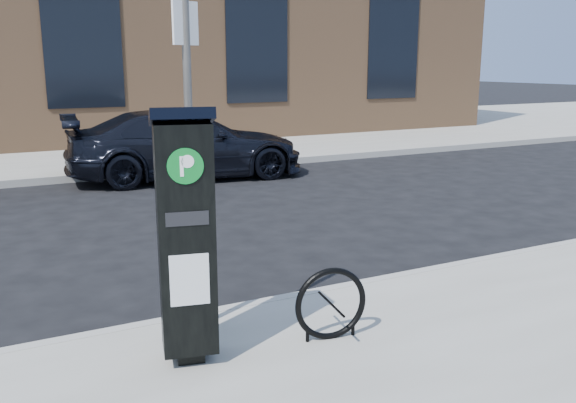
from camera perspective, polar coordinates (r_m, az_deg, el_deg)
ground at (r=6.27m, az=1.04°, el=-9.85°), size 120.00×120.00×0.00m
sidewalk_far at (r=19.43m, az=-18.97°, el=5.20°), size 60.00×12.00×0.15m
curb_near at (r=6.22m, az=1.13°, el=-9.27°), size 60.00×0.12×0.16m
curb_far at (r=13.60m, az=-15.17°, el=2.45°), size 60.00×0.12×0.16m
building at (r=22.32m, az=-20.97°, el=16.45°), size 28.00×10.05×8.25m
parking_kiosk at (r=4.62m, az=-9.53°, el=-3.11°), size 0.53×0.49×1.97m
sign_pole at (r=5.11m, az=-9.10°, el=2.79°), size 0.24×0.22×2.80m
bike_rack at (r=5.15m, az=4.04°, el=-9.55°), size 0.63×0.15×0.63m
car_dark at (r=13.22m, az=-9.49°, el=5.29°), size 5.18×2.53×1.45m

